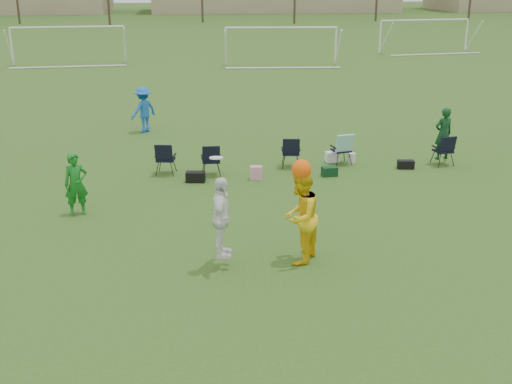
{
  "coord_description": "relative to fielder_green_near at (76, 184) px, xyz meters",
  "views": [
    {
      "loc": [
        -2.32,
        -10.72,
        5.74
      ],
      "look_at": [
        -0.89,
        2.37,
        1.25
      ],
      "focal_mm": 45.0,
      "sensor_mm": 36.0,
      "label": 1
    }
  ],
  "objects": [
    {
      "name": "sideline_setup",
      "position": [
        6.84,
        3.33,
        -0.26
      ],
      "size": [
        9.37,
        2.01,
        1.81
      ],
      "color": "#103C1C",
      "rests_on": "ground"
    },
    {
      "name": "fielder_blue",
      "position": [
        1.16,
        8.79,
        0.07
      ],
      "size": [
        1.25,
        1.23,
        1.72
      ],
      "primitive_type": "imported",
      "rotation": [
        0.0,
        0.0,
        3.89
      ],
      "color": "blue",
      "rests_on": "ground"
    },
    {
      "name": "fielder_green_near",
      "position": [
        0.0,
        0.0,
        0.0
      ],
      "size": [
        0.67,
        0.54,
        1.59
      ],
      "primitive_type": "imported",
      "rotation": [
        0.0,
        0.0,
        0.3
      ],
      "color": "#136F1D",
      "rests_on": "ground"
    },
    {
      "name": "ground",
      "position": [
        5.12,
        -4.77,
        -0.8
      ],
      "size": [
        260.0,
        260.0,
        0.0
      ],
      "primitive_type": "plane",
      "color": "#2E531A",
      "rests_on": "ground"
    },
    {
      "name": "goal_left",
      "position": [
        -4.88,
        29.23,
        1.13
      ],
      "size": [
        7.39,
        0.76,
        2.46
      ],
      "rotation": [
        0.0,
        0.0,
        0.09
      ],
      "color": "white",
      "rests_on": "ground"
    },
    {
      "name": "goal_right",
      "position": [
        21.12,
        33.23,
        1.13
      ],
      "size": [
        7.35,
        1.14,
        2.46
      ],
      "rotation": [
        0.0,
        0.0,
        0.14
      ],
      "color": "white",
      "rests_on": "ground"
    },
    {
      "name": "center_contest",
      "position": [
        4.54,
        -3.38,
        0.26
      ],
      "size": [
        2.48,
        1.25,
        2.4
      ],
      "color": "white",
      "rests_on": "ground"
    },
    {
      "name": "goal_mid",
      "position": [
        9.12,
        27.23,
        1.13
      ],
      "size": [
        7.4,
        0.63,
        2.46
      ],
      "rotation": [
        0.0,
        0.0,
        -0.07
      ],
      "color": "white",
      "rests_on": "ground"
    }
  ]
}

